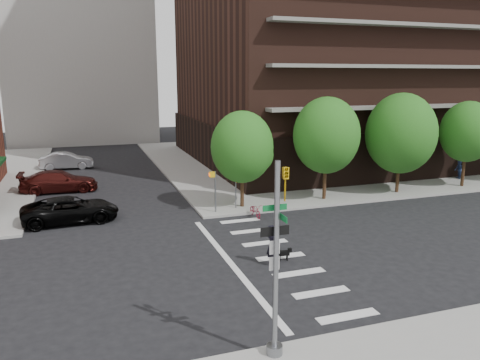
% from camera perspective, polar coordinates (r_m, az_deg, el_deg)
% --- Properties ---
extents(ground, '(120.00, 120.00, 0.00)m').
position_cam_1_polar(ground, '(21.76, -2.41, -10.28)').
color(ground, black).
rests_on(ground, ground).
extents(sidewalk_ne, '(39.00, 33.00, 0.15)m').
position_cam_1_polar(sidewalk_ne, '(50.80, 12.41, 2.77)').
color(sidewalk_ne, gray).
rests_on(sidewalk_ne, ground).
extents(crosswalk, '(3.85, 13.00, 0.01)m').
position_cam_1_polar(crosswalk, '(22.43, 3.08, -9.56)').
color(crosswalk, silver).
rests_on(crosswalk, ground).
extents(tree_a, '(4.00, 4.00, 5.90)m').
position_cam_1_polar(tree_a, '(29.70, 0.27, 4.04)').
color(tree_a, '#301E11').
rests_on(tree_a, sidewalk_ne).
extents(tree_b, '(4.50, 4.50, 6.65)m').
position_cam_1_polar(tree_b, '(32.09, 10.49, 5.37)').
color(tree_b, '#301E11').
rests_on(tree_b, sidewalk_ne).
extents(tree_c, '(5.00, 5.00, 6.80)m').
position_cam_1_polar(tree_c, '(35.41, 19.03, 5.39)').
color(tree_c, '#301E11').
rests_on(tree_c, sidewalk_ne).
extents(tree_d, '(4.00, 4.00, 6.20)m').
position_cam_1_polar(tree_d, '(39.37, 25.98, 5.31)').
color(tree_d, '#301E11').
rests_on(tree_d, sidewalk_ne).
extents(traffic_signal, '(0.90, 0.75, 6.00)m').
position_cam_1_polar(traffic_signal, '(14.07, 4.48, -11.58)').
color(traffic_signal, slate).
rests_on(traffic_signal, sidewalk_s).
extents(pedestrian_signal, '(2.18, 0.67, 2.60)m').
position_cam_1_polar(pedestrian_signal, '(29.07, -2.50, -0.56)').
color(pedestrian_signal, slate).
rests_on(pedestrian_signal, sidewalk_ne).
extents(parked_car_black, '(2.82, 5.60, 1.52)m').
position_cam_1_polar(parked_car_black, '(29.30, -19.95, -3.43)').
color(parked_car_black, black).
rests_on(parked_car_black, ground).
extents(parked_car_maroon, '(2.38, 5.57, 1.60)m').
position_cam_1_polar(parked_car_maroon, '(37.24, -21.22, -0.15)').
color(parked_car_maroon, '#441310').
rests_on(parked_car_maroon, ground).
extents(parked_car_silver, '(1.83, 4.80, 1.56)m').
position_cam_1_polar(parked_car_silver, '(46.22, -20.39, 2.22)').
color(parked_car_silver, '#9D9FA4').
rests_on(parked_car_silver, ground).
extents(scooter, '(0.60, 1.56, 0.81)m').
position_cam_1_polar(scooter, '(28.70, 1.86, -3.72)').
color(scooter, maroon).
rests_on(scooter, ground).
extents(dog_walker, '(0.72, 0.49, 1.89)m').
position_cam_1_polar(dog_walker, '(21.46, 3.92, -7.92)').
color(dog_walker, black).
rests_on(dog_walker, ground).
extents(dog, '(0.69, 0.26, 0.58)m').
position_cam_1_polar(dog, '(22.20, 5.40, -8.84)').
color(dog, black).
rests_on(dog, ground).
extents(pedestrian_far, '(0.92, 0.82, 1.54)m').
position_cam_1_polar(pedestrian_far, '(42.49, 25.12, 1.16)').
color(pedestrian_far, navy).
rests_on(pedestrian_far, sidewalk_ne).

